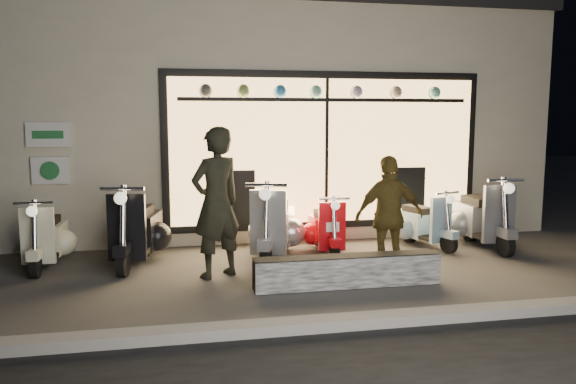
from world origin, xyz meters
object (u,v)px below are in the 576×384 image
woman (389,216)px  scooter_silver (275,226)px  graffiti_barrier (347,271)px  scooter_red (325,229)px  man (216,203)px

woman → scooter_silver: bearing=-46.8°
graffiti_barrier → scooter_red: 1.86m
scooter_red → woman: woman is taller
scooter_red → man: size_ratio=0.64×
scooter_silver → scooter_red: bearing=26.3°
scooter_silver → man: size_ratio=0.81×
scooter_silver → man: (-0.95, -0.96, 0.53)m
graffiti_barrier → scooter_red: bearing=83.9°
scooter_silver → man: 1.45m
man → scooter_silver: bearing=-164.4°
scooter_red → woman: (0.49, -1.45, 0.44)m
man → woman: bearing=140.6°
scooter_red → man: man is taller
scooter_silver → graffiti_barrier: bearing=-51.6°
scooter_silver → woman: bearing=-27.1°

